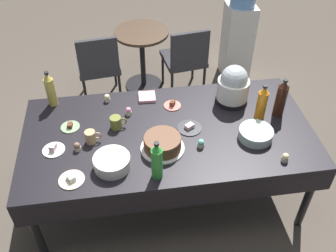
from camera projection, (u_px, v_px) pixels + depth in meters
name	position (u px, v px, depth m)	size (l,w,h in m)	color
ground	(168.00, 193.00, 3.37)	(9.00, 9.00, 0.00)	brown
potluck_table	(168.00, 137.00, 2.91)	(2.20, 1.10, 0.75)	black
frosted_layer_cake	(162.00, 143.00, 2.70)	(0.32, 0.32, 0.11)	silver
slow_cooker	(233.00, 86.00, 3.04)	(0.27, 0.27, 0.34)	black
glass_salad_bowl	(256.00, 134.00, 2.79)	(0.25, 0.25, 0.08)	#B2C6BC
ceramic_snack_bowl	(112.00, 162.00, 2.57)	(0.25, 0.25, 0.09)	silver
dessert_plate_cream	(71.00, 179.00, 2.50)	(0.17, 0.17, 0.05)	beige
dessert_plate_sage	(70.00, 127.00, 2.90)	(0.15, 0.15, 0.04)	#8CA87F
dessert_plate_coral	(172.00, 105.00, 3.09)	(0.14, 0.14, 0.05)	#E07266
dessert_plate_charcoal	(189.00, 127.00, 2.89)	(0.19, 0.19, 0.04)	#2D2D33
dessert_plate_white	(54.00, 149.00, 2.71)	(0.16, 0.16, 0.05)	white
cupcake_rose	(201.00, 143.00, 2.72)	(0.05, 0.05, 0.07)	beige
cupcake_vanilla	(285.00, 158.00, 2.62)	(0.05, 0.05, 0.07)	beige
cupcake_berry	(128.00, 111.00, 3.00)	(0.05, 0.05, 0.07)	beige
cupcake_lemon	(77.00, 147.00, 2.70)	(0.05, 0.05, 0.07)	beige
cupcake_cocoa	(107.00, 98.00, 3.13)	(0.05, 0.05, 0.07)	beige
soda_bottle_cola	(281.00, 98.00, 2.92)	(0.08, 0.08, 0.33)	#33190F
soda_bottle_lime_soda	(157.00, 161.00, 2.44)	(0.08, 0.08, 0.31)	green
soda_bottle_orange_juice	(262.00, 103.00, 2.90)	(0.08, 0.08, 0.30)	orange
soda_bottle_ginger_ale	(50.00, 90.00, 3.02)	(0.08, 0.08, 0.31)	gold
coffee_mug_tan	(91.00, 137.00, 2.75)	(0.12, 0.08, 0.10)	tan
coffee_mug_olive	(116.00, 122.00, 2.87)	(0.13, 0.09, 0.10)	olive
paper_napkin_stack	(147.00, 97.00, 3.17)	(0.14, 0.14, 0.02)	pink
maroon_chair_left	(98.00, 64.00, 4.05)	(0.49, 0.49, 0.85)	#333338
maroon_chair_right	(186.00, 57.00, 4.15)	(0.50, 0.50, 0.85)	#333338
round_cafe_table	(142.00, 49.00, 4.26)	(0.60, 0.60, 0.72)	#473323
water_cooler	(239.00, 31.00, 4.40)	(0.32, 0.32, 1.24)	silver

